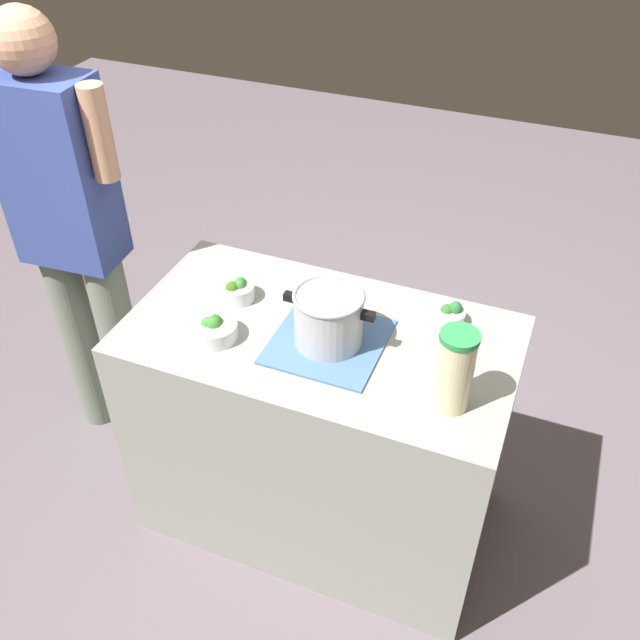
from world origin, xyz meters
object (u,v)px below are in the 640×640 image
object	(u,v)px
person_cook	(72,235)
lemonade_pitcher	(455,370)
broccoli_bowl_center	(449,315)
cooking_pot	(329,317)
broccoli_bowl_back	(214,329)
broccoli_bowl_front	(238,290)

from	to	relation	value
person_cook	lemonade_pitcher	bearing A→B (deg)	170.06
broccoli_bowl_center	person_cook	distance (m)	1.33
cooking_pot	broccoli_bowl_back	xyz separation A→B (m)	(0.33, 0.10, -0.07)
lemonade_pitcher	broccoli_bowl_center	distance (m)	0.37
cooking_pot	person_cook	world-z (taller)	person_cook
person_cook	broccoli_bowl_front	bearing A→B (deg)	176.84
broccoli_bowl_front	broccoli_bowl_back	xyz separation A→B (m)	(-0.02, 0.20, -0.00)
cooking_pot	broccoli_bowl_front	distance (m)	0.37
broccoli_bowl_center	broccoli_bowl_back	distance (m)	0.72
cooking_pot	broccoli_bowl_back	bearing A→B (deg)	17.77
person_cook	broccoli_bowl_center	bearing A→B (deg)	-175.81
broccoli_bowl_front	person_cook	size ratio (longest dim) A/B	0.07
broccoli_bowl_center	person_cook	bearing A→B (deg)	4.19
broccoli_bowl_front	broccoli_bowl_back	bearing A→B (deg)	96.90
broccoli_bowl_back	broccoli_bowl_center	bearing A→B (deg)	-152.28
broccoli_bowl_center	broccoli_bowl_back	world-z (taller)	broccoli_bowl_back
cooking_pot	person_cook	distance (m)	1.02
cooking_pot	broccoli_bowl_back	world-z (taller)	cooking_pot
lemonade_pitcher	person_cook	distance (m)	1.43
broccoli_bowl_front	person_cook	xyz separation A→B (m)	(0.66, -0.04, 0.03)
broccoli_bowl_back	lemonade_pitcher	bearing A→B (deg)	179.17
cooking_pot	broccoli_bowl_center	xyz separation A→B (m)	(-0.31, -0.23, -0.07)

